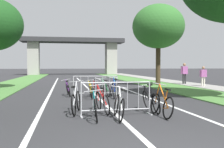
{
  "coord_description": "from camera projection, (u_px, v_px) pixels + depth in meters",
  "views": [
    {
      "loc": [
        -1.63,
        -3.65,
        1.54
      ],
      "look_at": [
        0.84,
        9.95,
        1.12
      ],
      "focal_mm": 42.39,
      "sensor_mm": 36.0,
      "label": 1
    }
  ],
  "objects": [
    {
      "name": "grass_verge_left",
      "position": [
        17.0,
        83.0,
        24.21
      ],
      "size": [
        3.04,
        53.06,
        0.05
      ],
      "primitive_type": "cube",
      "color": "#477A38",
      "rests_on": "ground"
    },
    {
      "name": "grass_verge_right",
      "position": [
        141.0,
        81.0,
        26.32
      ],
      "size": [
        3.04,
        53.06,
        0.05
      ],
      "primitive_type": "cube",
      "color": "#477A38",
      "rests_on": "ground"
    },
    {
      "name": "sidewalk_path_right",
      "position": [
        166.0,
        81.0,
        26.79
      ],
      "size": [
        2.23,
        53.06,
        0.08
      ],
      "primitive_type": "cube",
      "color": "gray",
      "rests_on": "ground"
    },
    {
      "name": "lane_stripe_center",
      "position": [
        87.0,
        87.0,
        19.02
      ],
      "size": [
        0.14,
        30.69,
        0.01
      ],
      "primitive_type": "cube",
      "color": "silver",
      "rests_on": "ground"
    },
    {
      "name": "lane_stripe_right_lane",
      "position": [
        120.0,
        87.0,
        19.45
      ],
      "size": [
        0.14,
        30.69,
        0.01
      ],
      "primitive_type": "cube",
      "color": "silver",
      "rests_on": "ground"
    },
    {
      "name": "lane_stripe_left_lane",
      "position": [
        53.0,
        88.0,
        18.59
      ],
      "size": [
        0.14,
        30.69,
        0.01
      ],
      "primitive_type": "cube",
      "color": "silver",
      "rests_on": "ground"
    },
    {
      "name": "overpass_bridge",
      "position": [
        73.0,
        49.0,
        46.91
      ],
      "size": [
        17.88,
        4.07,
        6.45
      ],
      "color": "#2D2D30",
      "rests_on": "ground"
    },
    {
      "name": "tree_right_oak_mid",
      "position": [
        158.0,
        27.0,
        20.84
      ],
      "size": [
        4.1,
        4.1,
        6.41
      ],
      "color": "#3D2D1E",
      "rests_on": "ground"
    },
    {
      "name": "crowd_barrier_nearest",
      "position": [
        116.0,
        99.0,
        8.21
      ],
      "size": [
        2.25,
        0.51,
        1.05
      ],
      "rotation": [
        0.0,
        0.0,
        0.03
      ],
      "color": "#ADADB2",
      "rests_on": "ground"
    },
    {
      "name": "crowd_barrier_second",
      "position": [
        95.0,
        86.0,
        13.26
      ],
      "size": [
        2.26,
        0.56,
        1.05
      ],
      "rotation": [
        0.0,
        0.0,
        -0.05
      ],
      "color": "#ADADB2",
      "rests_on": "ground"
    },
    {
      "name": "bicycle_red_0",
      "position": [
        102.0,
        102.0,
        8.7
      ],
      "size": [
        0.53,
        1.71,
        0.92
      ],
      "rotation": [
        0.0,
        0.0,
        0.12
      ],
      "color": "black",
      "rests_on": "ground"
    },
    {
      "name": "bicycle_teal_1",
      "position": [
        116.0,
        88.0,
        14.01
      ],
      "size": [
        0.5,
        1.68,
        0.99
      ],
      "rotation": [
        0.0,
        0.0,
        -0.09
      ],
      "color": "black",
      "rests_on": "ground"
    },
    {
      "name": "bicycle_white_2",
      "position": [
        119.0,
        106.0,
        7.72
      ],
      "size": [
        0.52,
        1.77,
        0.94
      ],
      "rotation": [
        0.0,
        0.0,
        -0.07
      ],
      "color": "black",
      "rests_on": "ground"
    },
    {
      "name": "bicycle_purple_3",
      "position": [
        68.0,
        89.0,
        13.58
      ],
      "size": [
        0.49,
        1.67,
        0.87
      ],
      "rotation": [
        0.0,
        0.0,
        0.08
      ],
      "color": "black",
      "rests_on": "ground"
    },
    {
      "name": "bicycle_black_4",
      "position": [
        151.0,
        101.0,
        8.85
      ],
      "size": [
        0.42,
        1.68,
        0.97
      ],
      "rotation": [
        0.0,
        0.0,
        0.0
      ],
      "color": "black",
      "rests_on": "ground"
    },
    {
      "name": "bicycle_yellow_5",
      "position": [
        92.0,
        91.0,
        12.68
      ],
      "size": [
        0.67,
        1.59,
        0.92
      ],
      "rotation": [
        0.0,
        0.0,
        2.96
      ],
      "color": "black",
      "rests_on": "ground"
    },
    {
      "name": "bicycle_blue_6",
      "position": [
        113.0,
        90.0,
        12.83
      ],
      "size": [
        0.44,
        1.77,
        1.0
      ],
      "rotation": [
        0.0,
        0.0,
        -0.04
      ],
      "color": "black",
      "rests_on": "ground"
    },
    {
      "name": "bicycle_green_7",
      "position": [
        105.0,
        89.0,
        13.7
      ],
      "size": [
        0.52,
        1.58,
        0.91
      ],
      "rotation": [
        0.0,
        0.0,
        0.15
      ],
      "color": "black",
      "rests_on": "ground"
    },
    {
      "name": "bicycle_silver_8",
      "position": [
        76.0,
        102.0,
        8.58
      ],
      "size": [
        0.49,
        1.74,
        1.05
      ],
      "rotation": [
        0.0,
        0.0,
        -0.19
      ],
      "color": "black",
      "rests_on": "ground"
    },
    {
      "name": "bicycle_orange_9",
      "position": [
        162.0,
        104.0,
        8.05
      ],
      "size": [
        0.46,
        1.64,
        1.02
      ],
      "rotation": [
        0.0,
        0.0,
        0.05
      ],
      "color": "black",
      "rests_on": "ground"
    },
    {
      "name": "bicycle_red_10",
      "position": [
        93.0,
        89.0,
        13.82
      ],
      "size": [
        0.47,
        1.63,
        0.85
      ],
      "rotation": [
        0.0,
        0.0,
        2.97
      ],
      "color": "black",
      "rests_on": "ground"
    },
    {
      "name": "bicycle_teal_11",
      "position": [
        95.0,
        106.0,
        7.63
      ],
      "size": [
        0.51,
        1.62,
        0.91
      ],
      "rotation": [
        0.0,
        0.0,
        3.06
      ],
      "color": "black",
      "rests_on": "ground"
    },
    {
      "name": "pedestrian_pushing_bike",
      "position": [
        203.0,
        75.0,
        19.19
      ],
      "size": [
        0.55,
        0.27,
        1.52
      ],
      "rotation": [
        0.0,
        0.0,
        -0.05
      ],
      "color": "beige",
      "rests_on": "ground"
    },
    {
      "name": "pedestrian_in_red_jacket",
      "position": [
        184.0,
        72.0,
        21.7
      ],
      "size": [
        0.64,
        0.35,
        1.78
      ],
      "rotation": [
        0.0,
        0.0,
        0.11
      ],
      "color": "#262628",
      "rests_on": "ground"
    }
  ]
}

